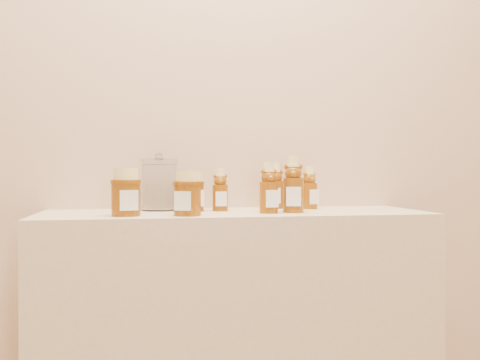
{
  "coord_description": "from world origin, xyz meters",
  "views": [
    {
      "loc": [
        -0.29,
        -0.09,
        1.02
      ],
      "look_at": [
        0.01,
        1.52,
        1.0
      ],
      "focal_mm": 40.0,
      "sensor_mm": 36.0,
      "label": 1
    }
  ],
  "objects": [
    {
      "name": "bear_bottle_back_left",
      "position": [
        -0.04,
        1.6,
        0.98
      ],
      "size": [
        0.05,
        0.05,
        0.16
      ],
      "primitive_type": null,
      "rotation": [
        0.0,
        0.0,
        -0.02
      ],
      "color": "#633207",
      "rests_on": "display_table"
    },
    {
      "name": "wall_back",
      "position": [
        0.0,
        1.75,
        1.35
      ],
      "size": [
        3.5,
        0.02,
        2.7
      ],
      "primitive_type": "cube",
      "color": "tan",
      "rests_on": "ground"
    },
    {
      "name": "bear_bottle_front_right",
      "position": [
        0.17,
        1.49,
        1.0
      ],
      "size": [
        0.08,
        0.08,
        0.2
      ],
      "primitive_type": null,
      "rotation": [
        0.0,
        0.0,
        -0.24
      ],
      "color": "#633207",
      "rests_on": "display_table"
    },
    {
      "name": "bear_bottle_back_right",
      "position": [
        0.27,
        1.64,
        0.98
      ],
      "size": [
        0.07,
        0.07,
        0.16
      ],
      "primitive_type": null,
      "rotation": [
        0.0,
        0.0,
        0.32
      ],
      "color": "#633207",
      "rests_on": "display_table"
    },
    {
      "name": "glass_canister",
      "position": [
        -0.23,
        1.65,
        0.99
      ],
      "size": [
        0.15,
        0.15,
        0.18
      ],
      "primitive_type": null,
      "rotation": [
        0.0,
        0.0,
        -0.33
      ],
      "color": "white",
      "rests_on": "display_table"
    },
    {
      "name": "display_table",
      "position": [
        0.0,
        1.55,
        0.45
      ],
      "size": [
        1.2,
        0.4,
        0.9
      ],
      "primitive_type": "cube",
      "color": "#C3AE8E",
      "rests_on": "ground"
    },
    {
      "name": "honey_jar_front",
      "position": [
        -0.16,
        1.43,
        0.96
      ],
      "size": [
        0.11,
        0.11,
        0.13
      ],
      "primitive_type": null,
      "rotation": [
        0.0,
        0.0,
        -0.43
      ],
      "color": "#633207",
      "rests_on": "display_table"
    },
    {
      "name": "honey_jar_left",
      "position": [
        -0.33,
        1.45,
        0.97
      ],
      "size": [
        0.1,
        0.1,
        0.14
      ],
      "primitive_type": null,
      "rotation": [
        0.0,
        0.0,
        0.23
      ],
      "color": "#633207",
      "rests_on": "display_table"
    },
    {
      "name": "honey_jar_back",
      "position": [
        -0.13,
        1.6,
        0.96
      ],
      "size": [
        0.1,
        0.1,
        0.12
      ],
      "primitive_type": null,
      "rotation": [
        0.0,
        0.0,
        0.31
      ],
      "color": "#633207",
      "rests_on": "display_table"
    },
    {
      "name": "bear_bottle_back_mid",
      "position": [
        0.16,
        1.68,
        0.99
      ],
      "size": [
        0.08,
        0.08,
        0.18
      ],
      "primitive_type": null,
      "rotation": [
        0.0,
        0.0,
        -0.36
      ],
      "color": "#633207",
      "rests_on": "display_table"
    },
    {
      "name": "bear_bottle_front_left",
      "position": [
        0.09,
        1.48,
        0.99
      ],
      "size": [
        0.07,
        0.07,
        0.18
      ],
      "primitive_type": null,
      "rotation": [
        0.0,
        0.0,
        0.13
      ],
      "color": "#633207",
      "rests_on": "display_table"
    }
  ]
}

